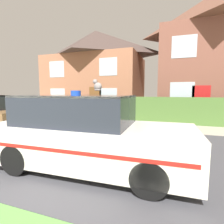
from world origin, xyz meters
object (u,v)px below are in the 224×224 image
(house_left, at_px, (96,70))
(wheelie_bin, at_px, (68,111))
(cat, at_px, (97,86))
(house_right, at_px, (208,56))
(police_car, at_px, (86,134))

(house_left, relative_size, wheelie_bin, 7.88)
(cat, height_order, house_left, house_left)
(cat, xyz_separation_m, house_right, (3.84, 11.34, 2.50))
(cat, relative_size, house_right, 0.03)
(cat, bearing_deg, police_car, 36.64)
(cat, height_order, wheelie_bin, cat)
(house_left, relative_size, house_right, 1.01)
(police_car, relative_size, house_left, 0.52)
(police_car, distance_m, house_left, 13.12)
(police_car, xyz_separation_m, house_left, (-5.07, 11.75, 2.90))
(house_right, bearing_deg, house_left, 177.78)
(cat, bearing_deg, house_right, -85.48)
(police_car, bearing_deg, house_right, 68.44)
(house_right, distance_m, wheelie_bin, 10.77)
(cat, relative_size, wheelie_bin, 0.23)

